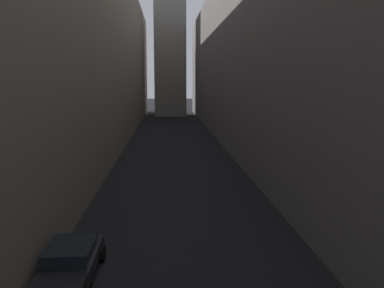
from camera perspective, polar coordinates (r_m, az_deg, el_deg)
The scene contains 4 objects.
ground_plane at distance 44.41m, azimuth -2.48°, elevation -0.69°, with size 264.00×264.00×0.00m, color black.
building_block_left at distance 47.32m, azimuth -17.96°, elevation 12.38°, with size 13.45×108.00×21.22m, color #756B5B.
building_block_right at distance 47.81m, azimuth 13.06°, elevation 11.88°, with size 14.28×108.00×20.13m, color slate.
parked_car_left_third at distance 16.19m, azimuth -16.69°, elevation -15.54°, with size 1.98×4.59×1.40m.
Camera 1 is at (-0.81, 4.20, 7.31)m, focal length 37.92 mm.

